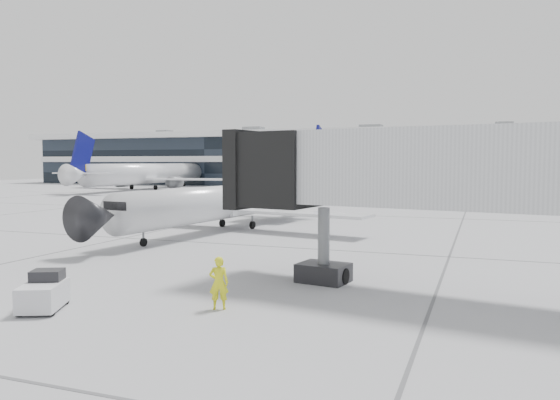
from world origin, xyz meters
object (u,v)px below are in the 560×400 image
at_px(jet_bridge, 515,171).
at_px(regional_jet, 230,201).
at_px(ramp_worker, 219,283).
at_px(baggage_tug, 44,293).

bearing_deg(jet_bridge, regional_jet, 148.98).
distance_m(ramp_worker, baggage_tug, 5.81).
distance_m(regional_jet, baggage_tug, 22.06).
bearing_deg(ramp_worker, regional_jet, -89.48).
relative_size(regional_jet, ramp_worker, 14.95).
bearing_deg(regional_jet, jet_bridge, -33.37).
xyz_separation_m(regional_jet, ramp_worker, (9.06, -19.64, -1.21)).
height_order(regional_jet, baggage_tug, regional_jet).
bearing_deg(baggage_tug, jet_bridge, -2.29).
bearing_deg(ramp_worker, baggage_tug, -3.43).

